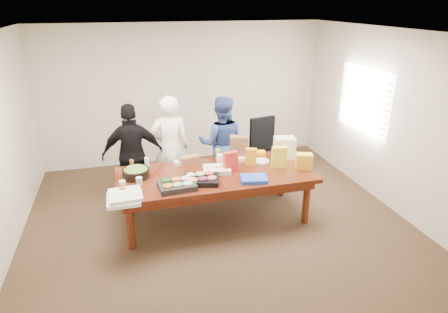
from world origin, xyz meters
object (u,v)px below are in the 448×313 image
object	(u,v)px
office_chair	(266,155)
person_center	(170,148)
person_right	(221,144)
sheet_cake	(217,170)
salad_bowl	(136,173)
conference_table	(215,196)

from	to	relation	value
office_chair	person_center	xyz separation A→B (m)	(-1.65, -0.00, 0.29)
person_center	office_chair	bearing A→B (deg)	179.93
person_right	sheet_cake	xyz separation A→B (m)	(-0.33, -0.97, -0.03)
person_right	salad_bowl	size ratio (longest dim) A/B	4.27
conference_table	office_chair	size ratio (longest dim) A/B	2.47
person_center	sheet_cake	distance (m)	1.02
conference_table	person_center	size ratio (longest dim) A/B	1.63
salad_bowl	office_chair	bearing A→B (deg)	18.35
sheet_cake	person_center	bearing A→B (deg)	132.75
office_chair	person_center	distance (m)	1.68
office_chair	person_right	xyz separation A→B (m)	(-0.77, 0.11, 0.25)
person_right	salad_bowl	bearing A→B (deg)	45.25
person_center	conference_table	bearing A→B (deg)	120.01
salad_bowl	person_center	bearing A→B (deg)	51.60
person_right	salad_bowl	xyz separation A→B (m)	(-1.47, -0.85, -0.00)
conference_table	salad_bowl	size ratio (longest dim) A/B	7.36
conference_table	salad_bowl	bearing A→B (deg)	171.90
conference_table	salad_bowl	distance (m)	1.20
person_right	person_center	bearing A→B (deg)	22.39
salad_bowl	conference_table	bearing A→B (deg)	-8.10
sheet_cake	salad_bowl	size ratio (longest dim) A/B	1.02
office_chair	salad_bowl	xyz separation A→B (m)	(-2.24, -0.74, 0.25)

